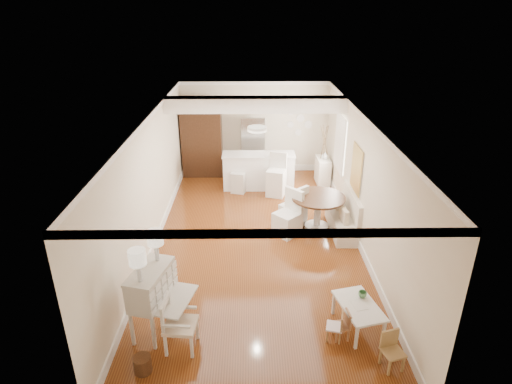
{
  "coord_description": "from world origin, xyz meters",
  "views": [
    {
      "loc": [
        -0.13,
        -8.32,
        4.92
      ],
      "look_at": [
        -0.01,
        0.3,
        1.1
      ],
      "focal_mm": 30.0,
      "sensor_mm": 36.0,
      "label": 1
    }
  ],
  "objects_px": {
    "slip_chair_far": "(293,205)",
    "breakfast_counter": "(259,171)",
    "sideboard": "(323,171)",
    "secretary_bureau": "(153,300)",
    "kids_chair_c": "(393,352)",
    "gustavian_armchair": "(181,324)",
    "wicker_basket": "(143,364)",
    "kids_chair_b": "(334,326)",
    "kids_table": "(358,316)",
    "slip_chair_near": "(287,213)",
    "pantry_cabinet": "(202,139)",
    "kids_chair_a": "(341,325)",
    "fridge": "(265,147)",
    "bar_stool_right": "(276,175)",
    "dining_table": "(317,213)",
    "bar_stool_left": "(239,176)"
  },
  "relations": [
    {
      "from": "kids_table",
      "to": "slip_chair_far",
      "type": "distance_m",
      "value": 3.69
    },
    {
      "from": "slip_chair_near",
      "to": "sideboard",
      "type": "xyz_separation_m",
      "value": [
        1.3,
        3.08,
        -0.15
      ]
    },
    {
      "from": "gustavian_armchair",
      "to": "sideboard",
      "type": "bearing_deg",
      "value": -20.49
    },
    {
      "from": "kids_chair_a",
      "to": "sideboard",
      "type": "xyz_separation_m",
      "value": [
        0.71,
        6.45,
        0.13
      ]
    },
    {
      "from": "bar_stool_left",
      "to": "kids_chair_b",
      "type": "bearing_deg",
      "value": -58.22
    },
    {
      "from": "wicker_basket",
      "to": "kids_chair_a",
      "type": "height_order",
      "value": "kids_chair_a"
    },
    {
      "from": "slip_chair_near",
      "to": "gustavian_armchair",
      "type": "bearing_deg",
      "value": -71.85
    },
    {
      "from": "bar_stool_right",
      "to": "sideboard",
      "type": "xyz_separation_m",
      "value": [
        1.43,
        0.88,
        -0.22
      ]
    },
    {
      "from": "gustavian_armchair",
      "to": "breakfast_counter",
      "type": "xyz_separation_m",
      "value": [
        1.31,
        6.29,
        0.07
      ]
    },
    {
      "from": "kids_table",
      "to": "dining_table",
      "type": "distance_m",
      "value": 3.38
    },
    {
      "from": "gustavian_armchair",
      "to": "fridge",
      "type": "bearing_deg",
      "value": -6.26
    },
    {
      "from": "secretary_bureau",
      "to": "slip_chair_far",
      "type": "relative_size",
      "value": 1.12
    },
    {
      "from": "wicker_basket",
      "to": "bar_stool_right",
      "type": "height_order",
      "value": "bar_stool_right"
    },
    {
      "from": "dining_table",
      "to": "slip_chair_far",
      "type": "bearing_deg",
      "value": 156.61
    },
    {
      "from": "slip_chair_far",
      "to": "breakfast_counter",
      "type": "bearing_deg",
      "value": -112.86
    },
    {
      "from": "wicker_basket",
      "to": "fridge",
      "type": "height_order",
      "value": "fridge"
    },
    {
      "from": "slip_chair_far",
      "to": "bar_stool_right",
      "type": "xyz_separation_m",
      "value": [
        -0.3,
        1.74,
        0.08
      ]
    },
    {
      "from": "kids_table",
      "to": "kids_chair_b",
      "type": "height_order",
      "value": "kids_chair_b"
    },
    {
      "from": "kids_chair_a",
      "to": "fridge",
      "type": "relative_size",
      "value": 0.28
    },
    {
      "from": "secretary_bureau",
      "to": "kids_chair_c",
      "type": "relative_size",
      "value": 1.91
    },
    {
      "from": "breakfast_counter",
      "to": "kids_table",
      "type": "bearing_deg",
      "value": -75.63
    },
    {
      "from": "secretary_bureau",
      "to": "pantry_cabinet",
      "type": "distance_m",
      "value": 6.98
    },
    {
      "from": "kids_table",
      "to": "sideboard",
      "type": "height_order",
      "value": "sideboard"
    },
    {
      "from": "kids_table",
      "to": "kids_chair_b",
      "type": "bearing_deg",
      "value": -149.67
    },
    {
      "from": "bar_stool_right",
      "to": "sideboard",
      "type": "distance_m",
      "value": 1.69
    },
    {
      "from": "secretary_bureau",
      "to": "kids_chair_a",
      "type": "distance_m",
      "value": 3.02
    },
    {
      "from": "kids_table",
      "to": "wicker_basket",
      "type": "bearing_deg",
      "value": -165.3
    },
    {
      "from": "kids_table",
      "to": "bar_stool_right",
      "type": "distance_m",
      "value": 5.46
    },
    {
      "from": "pantry_cabinet",
      "to": "bar_stool_left",
      "type": "bearing_deg",
      "value": -50.49
    },
    {
      "from": "dining_table",
      "to": "slip_chair_near",
      "type": "distance_m",
      "value": 0.76
    },
    {
      "from": "slip_chair_far",
      "to": "pantry_cabinet",
      "type": "height_order",
      "value": "pantry_cabinet"
    },
    {
      "from": "secretary_bureau",
      "to": "gustavian_armchair",
      "type": "height_order",
      "value": "secretary_bureau"
    },
    {
      "from": "gustavian_armchair",
      "to": "bar_stool_right",
      "type": "bearing_deg",
      "value": -11.87
    },
    {
      "from": "kids_chair_a",
      "to": "slip_chair_near",
      "type": "bearing_deg",
      "value": -177.3
    },
    {
      "from": "breakfast_counter",
      "to": "bar_stool_left",
      "type": "height_order",
      "value": "breakfast_counter"
    },
    {
      "from": "kids_chair_a",
      "to": "fridge",
      "type": "distance_m",
      "value": 7.26
    },
    {
      "from": "dining_table",
      "to": "kids_table",
      "type": "bearing_deg",
      "value": -86.92
    },
    {
      "from": "dining_table",
      "to": "sideboard",
      "type": "relative_size",
      "value": 1.56
    },
    {
      "from": "sideboard",
      "to": "kids_chair_a",
      "type": "bearing_deg",
      "value": -97.68
    },
    {
      "from": "wicker_basket",
      "to": "bar_stool_right",
      "type": "relative_size",
      "value": 0.22
    },
    {
      "from": "dining_table",
      "to": "bar_stool_left",
      "type": "bearing_deg",
      "value": 130.37
    },
    {
      "from": "kids_chair_c",
      "to": "wicker_basket",
      "type": "bearing_deg",
      "value": 163.96
    },
    {
      "from": "kids_chair_c",
      "to": "bar_stool_right",
      "type": "relative_size",
      "value": 0.51
    },
    {
      "from": "secretary_bureau",
      "to": "dining_table",
      "type": "distance_m",
      "value": 4.59
    },
    {
      "from": "slip_chair_near",
      "to": "pantry_cabinet",
      "type": "xyz_separation_m",
      "value": [
        -2.3,
        3.82,
        0.61
      ]
    },
    {
      "from": "fridge",
      "to": "kids_table",
      "type": "bearing_deg",
      "value": -79.32
    },
    {
      "from": "slip_chair_far",
      "to": "sideboard",
      "type": "xyz_separation_m",
      "value": [
        1.12,
        2.62,
        -0.14
      ]
    },
    {
      "from": "wicker_basket",
      "to": "kids_chair_b",
      "type": "relative_size",
      "value": 0.51
    },
    {
      "from": "wicker_basket",
      "to": "pantry_cabinet",
      "type": "relative_size",
      "value": 0.11
    },
    {
      "from": "slip_chair_near",
      "to": "bar_stool_left",
      "type": "distance_m",
      "value": 2.71
    }
  ]
}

